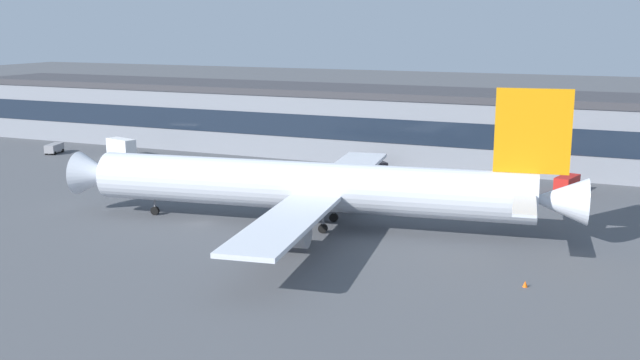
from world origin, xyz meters
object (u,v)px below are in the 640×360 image
object	(u,v)px
traffic_cone_0	(262,234)
traffic_cone_1	(525,284)
crew_van	(567,183)
airliner	(314,187)
stair_truck	(122,147)
follow_me_car	(54,148)
pushback_tractor	(375,165)

from	to	relation	value
traffic_cone_0	traffic_cone_1	bearing A→B (deg)	-9.70
crew_van	traffic_cone_0	distance (m)	49.06
airliner	crew_van	size ratio (longest dim) A/B	11.53
stair_truck	traffic_cone_0	distance (m)	60.53
follow_me_car	stair_truck	xyz separation A→B (m)	(14.86, 1.40, 0.89)
stair_truck	traffic_cone_1	bearing A→B (deg)	-27.79
pushback_tractor	follow_me_car	bearing A→B (deg)	-172.86
stair_truck	crew_van	bearing A→B (deg)	1.42
traffic_cone_1	crew_van	bearing A→B (deg)	90.60
traffic_cone_1	airliner	bearing A→B (deg)	156.11
airliner	stair_truck	size ratio (longest dim) A/B	9.99
follow_me_car	stair_truck	distance (m)	14.95
traffic_cone_1	pushback_tractor	bearing A→B (deg)	123.45
follow_me_car	crew_van	bearing A→B (deg)	2.05
crew_van	traffic_cone_1	bearing A→B (deg)	-89.40
crew_van	traffic_cone_1	distance (m)	43.73
airliner	traffic_cone_0	xyz separation A→B (m)	(-3.77, -6.75, -4.67)
airliner	traffic_cone_1	xyz separation A→B (m)	(27.17, -12.04, -4.70)
airliner	crew_van	world-z (taller)	airliner
crew_van	pushback_tractor	xyz separation A→B (m)	(-31.36, 4.44, -0.41)
crew_van	stair_truck	bearing A→B (deg)	-178.58
traffic_cone_0	traffic_cone_1	distance (m)	31.39
pushback_tractor	traffic_cone_1	xyz separation A→B (m)	(31.82, -48.16, -0.74)
airliner	pushback_tractor	xyz separation A→B (m)	(-4.65, 36.12, -3.95)
crew_van	airliner	bearing A→B (deg)	-130.14
traffic_cone_0	crew_van	bearing A→B (deg)	51.57
follow_me_car	traffic_cone_0	bearing A→B (deg)	-29.05
follow_me_car	pushback_tractor	size ratio (longest dim) A/B	0.90
stair_truck	traffic_cone_0	xyz separation A→B (m)	(48.28, -36.47, -1.64)
stair_truck	pushback_tractor	distance (m)	47.85
pushback_tractor	traffic_cone_1	world-z (taller)	pushback_tractor
airliner	follow_me_car	world-z (taller)	airliner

